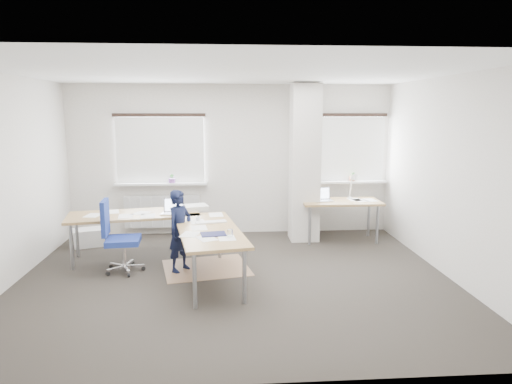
{
  "coord_description": "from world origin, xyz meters",
  "views": [
    {
      "loc": [
        -0.14,
        -6.05,
        2.31
      ],
      "look_at": [
        0.36,
        0.9,
        1.07
      ],
      "focal_mm": 32.0,
      "sensor_mm": 36.0,
      "label": 1
    }
  ],
  "objects": [
    {
      "name": "desk_main",
      "position": [
        -0.91,
        0.53,
        0.69
      ],
      "size": [
        2.82,
        2.63,
        0.96
      ],
      "rotation": [
        0.0,
        0.0,
        0.17
      ],
      "color": "olive",
      "rests_on": "ground"
    },
    {
      "name": "white_crate",
      "position": [
        -2.49,
        1.78,
        0.15
      ],
      "size": [
        0.59,
        0.5,
        0.3
      ],
      "primitive_type": "cube",
      "rotation": [
        0.0,
        0.0,
        0.35
      ],
      "color": "white",
      "rests_on": "ground"
    },
    {
      "name": "ground",
      "position": [
        0.0,
        0.0,
        0.0
      ],
      "size": [
        6.0,
        6.0,
        0.0
      ],
      "primitive_type": "plane",
      "color": "#292621",
      "rests_on": "ground"
    },
    {
      "name": "task_chair",
      "position": [
        -1.64,
        0.41,
        0.3
      ],
      "size": [
        0.58,
        0.58,
        1.07
      ],
      "rotation": [
        0.0,
        0.0,
        0.08
      ],
      "color": "navy",
      "rests_on": "ground"
    },
    {
      "name": "floor_mat",
      "position": [
        -0.42,
        0.49,
        0.0
      ],
      "size": [
        1.41,
        1.26,
        0.01
      ],
      "primitive_type": "cube",
      "rotation": [
        0.0,
        0.0,
        0.2
      ],
      "color": "#906B4F",
      "rests_on": "ground"
    },
    {
      "name": "desk_side",
      "position": [
        1.94,
        1.82,
        0.69
      ],
      "size": [
        1.41,
        0.72,
        1.22
      ],
      "rotation": [
        0.0,
        0.0,
        -0.01
      ],
      "color": "olive",
      "rests_on": "ground"
    },
    {
      "name": "person",
      "position": [
        -0.78,
        0.4,
        0.6
      ],
      "size": [
        0.49,
        0.52,
        1.2
      ],
      "primitive_type": "imported",
      "rotation": [
        0.0,
        0.0,
        0.93
      ],
      "color": "black",
      "rests_on": "ground"
    },
    {
      "name": "room_shell",
      "position": [
        0.18,
        0.45,
        1.75
      ],
      "size": [
        6.04,
        5.04,
        2.82
      ],
      "color": "beige",
      "rests_on": "ground"
    }
  ]
}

